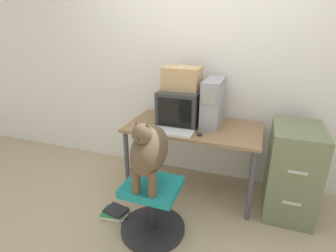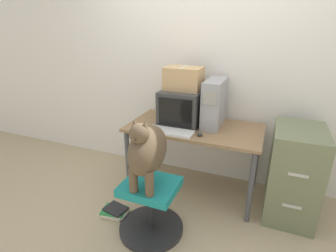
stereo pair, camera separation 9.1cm
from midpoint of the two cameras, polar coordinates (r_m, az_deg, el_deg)
The scene contains 12 objects.
ground_plane at distance 2.79m, azimuth 3.99°, elevation -17.32°, with size 12.00×12.00×0.00m, color tan.
wall_back at distance 2.98m, azimuth 9.48°, elevation 12.48°, with size 8.00×0.05×2.60m.
desk at distance 2.75m, azimuth 6.69°, elevation -1.81°, with size 1.36×0.72×0.76m.
crt_monitor at distance 2.77m, azimuth 4.20°, elevation 4.33°, with size 0.42×0.49×0.35m.
pc_tower at distance 2.71m, azimuth 11.04°, elevation 4.98°, with size 0.18×0.47×0.48m.
keyboard at distance 2.53m, azimuth 1.46°, elevation -1.18°, with size 0.45×0.17×0.03m.
computer_mouse at distance 2.47m, azimuth 7.95°, elevation -1.82°, with size 0.06×0.04×0.04m.
office_chair at distance 2.40m, azimuth -2.64°, elevation -17.40°, with size 0.57×0.57×0.49m.
dog at distance 2.06m, azimuth -3.31°, elevation -5.27°, with size 0.26×0.48×0.61m.
filing_cabinet at distance 2.76m, azimuth 26.50°, elevation -9.20°, with size 0.44×0.62×0.88m.
cardboard_box at distance 2.70m, azimuth 4.39°, elevation 10.27°, with size 0.37×0.27×0.23m.
book_stack_floor at distance 2.72m, azimuth -10.51°, elevation -17.80°, with size 0.28×0.23×0.08m.
Camera 2 is at (0.69, -2.08, 1.73)m, focal length 28.00 mm.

